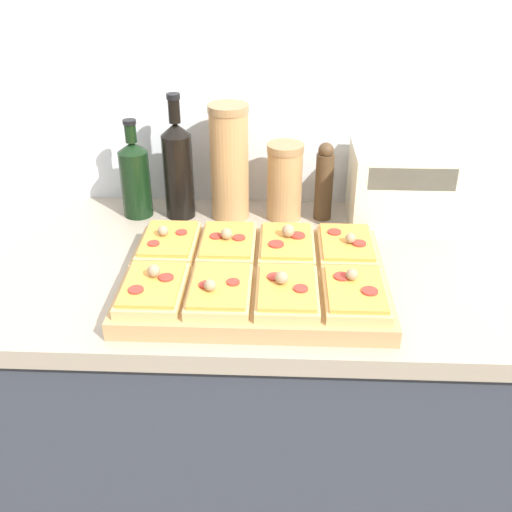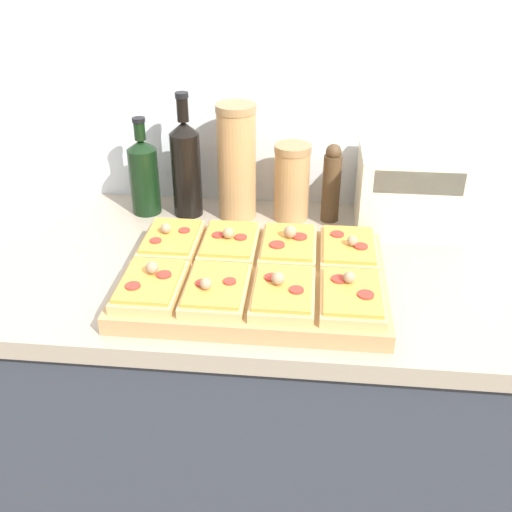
# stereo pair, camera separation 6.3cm
# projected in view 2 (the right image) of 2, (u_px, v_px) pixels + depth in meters

# --- Properties ---
(wall_back) EXTENTS (6.00, 0.06, 2.50)m
(wall_back) POSITION_uv_depth(u_px,v_px,m) (261.00, 81.00, 1.49)
(wall_back) COLOR silver
(wall_back) RESTS_ON ground_plane
(kitchen_counter) EXTENTS (2.63, 0.67, 0.94)m
(kitchen_counter) POSITION_uv_depth(u_px,v_px,m) (247.00, 415.00, 1.57)
(kitchen_counter) COLOR #333842
(kitchen_counter) RESTS_ON ground_plane
(cutting_board) EXTENTS (0.53, 0.39, 0.04)m
(cutting_board) POSITION_uv_depth(u_px,v_px,m) (255.00, 279.00, 1.23)
(cutting_board) COLOR tan
(cutting_board) RESTS_ON kitchen_counter
(pizza_slice_back_left) EXTENTS (0.12, 0.17, 0.05)m
(pizza_slice_back_left) POSITION_uv_depth(u_px,v_px,m) (172.00, 240.00, 1.31)
(pizza_slice_back_left) COLOR tan
(pizza_slice_back_left) RESTS_ON cutting_board
(pizza_slice_back_midleft) EXTENTS (0.12, 0.17, 0.05)m
(pizza_slice_back_midleft) POSITION_uv_depth(u_px,v_px,m) (230.00, 243.00, 1.30)
(pizza_slice_back_midleft) COLOR tan
(pizza_slice_back_midleft) RESTS_ON cutting_board
(pizza_slice_back_midright) EXTENTS (0.12, 0.17, 0.06)m
(pizza_slice_back_midright) POSITION_uv_depth(u_px,v_px,m) (289.00, 245.00, 1.29)
(pizza_slice_back_midright) COLOR tan
(pizza_slice_back_midright) RESTS_ON cutting_board
(pizza_slice_back_right) EXTENTS (0.12, 0.17, 0.05)m
(pizza_slice_back_right) POSITION_uv_depth(u_px,v_px,m) (348.00, 248.00, 1.28)
(pizza_slice_back_right) COLOR tan
(pizza_slice_back_right) RESTS_ON cutting_board
(pizza_slice_front_left) EXTENTS (0.12, 0.17, 0.05)m
(pizza_slice_front_left) POSITION_uv_depth(u_px,v_px,m) (150.00, 285.00, 1.15)
(pizza_slice_front_left) COLOR tan
(pizza_slice_front_left) RESTS_ON cutting_board
(pizza_slice_front_midleft) EXTENTS (0.12, 0.17, 0.05)m
(pizza_slice_front_midleft) POSITION_uv_depth(u_px,v_px,m) (216.00, 289.00, 1.14)
(pizza_slice_front_midleft) COLOR tan
(pizza_slice_front_midleft) RESTS_ON cutting_board
(pizza_slice_front_midright) EXTENTS (0.12, 0.17, 0.05)m
(pizza_slice_front_midright) POSITION_uv_depth(u_px,v_px,m) (283.00, 292.00, 1.13)
(pizza_slice_front_midright) COLOR tan
(pizza_slice_front_midright) RESTS_ON cutting_board
(pizza_slice_front_right) EXTENTS (0.12, 0.17, 0.05)m
(pizza_slice_front_right) POSITION_uv_depth(u_px,v_px,m) (352.00, 296.00, 1.12)
(pizza_slice_front_right) COLOR tan
(pizza_slice_front_right) RESTS_ON cutting_board
(olive_oil_bottle) EXTENTS (0.07, 0.07, 0.25)m
(olive_oil_bottle) POSITION_uv_depth(u_px,v_px,m) (144.00, 175.00, 1.50)
(olive_oil_bottle) COLOR black
(olive_oil_bottle) RESTS_ON kitchen_counter
(wine_bottle) EXTENTS (0.07, 0.07, 0.31)m
(wine_bottle) POSITION_uv_depth(u_px,v_px,m) (186.00, 167.00, 1.48)
(wine_bottle) COLOR black
(wine_bottle) RESTS_ON kitchen_counter
(grain_jar_tall) EXTENTS (0.10, 0.10, 0.29)m
(grain_jar_tall) POSITION_uv_depth(u_px,v_px,m) (237.00, 162.00, 1.46)
(grain_jar_tall) COLOR #AD7F4C
(grain_jar_tall) RESTS_ON kitchen_counter
(grain_jar_short) EXTENTS (0.09, 0.09, 0.19)m
(grain_jar_short) POSITION_uv_depth(u_px,v_px,m) (292.00, 182.00, 1.47)
(grain_jar_short) COLOR #AD7F4C
(grain_jar_short) RESTS_ON kitchen_counter
(pepper_mill) EXTENTS (0.04, 0.04, 0.20)m
(pepper_mill) POSITION_uv_depth(u_px,v_px,m) (331.00, 184.00, 1.46)
(pepper_mill) COLOR #47331E
(pepper_mill) RESTS_ON kitchen_counter
(toaster_oven) EXTENTS (0.27, 0.19, 0.19)m
(toaster_oven) POSITION_uv_depth(u_px,v_px,m) (411.00, 190.00, 1.43)
(toaster_oven) COLOR beige
(toaster_oven) RESTS_ON kitchen_counter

